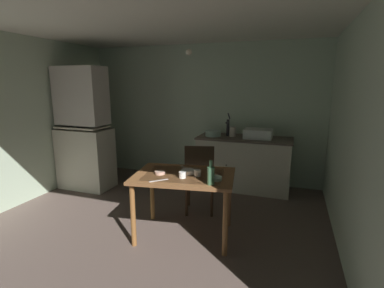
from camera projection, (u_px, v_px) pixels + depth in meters
name	position (u px, v px, depth m)	size (l,w,h in m)	color
ground_plane	(163.00, 215.00, 3.91)	(5.26, 5.26, 0.00)	brown
wall_back	(202.00, 113.00, 5.27)	(4.36, 0.10, 2.43)	beige
wall_left	(31.00, 119.00, 4.36)	(0.10, 3.51, 2.43)	beige
wall_right	(354.00, 137.00, 2.95)	(0.10, 3.51, 2.43)	beige
ceiling_slab	(159.00, 20.00, 3.39)	(4.36, 3.51, 0.10)	white
hutch_cabinet	(84.00, 133.00, 4.77)	(0.86, 0.50, 2.02)	beige
counter_cabinet	(243.00, 163.00, 4.82)	(1.53, 0.64, 0.88)	beige
sink_basin	(258.00, 134.00, 4.64)	(0.44, 0.34, 0.15)	white
hand_pump	(228.00, 126.00, 4.83)	(0.05, 0.27, 0.39)	#232328
mixing_bowl_counter	(213.00, 133.00, 4.84)	(0.26, 0.26, 0.09)	#ADD1C1
stoneware_crock	(233.00, 132.00, 4.80)	(0.11, 0.11, 0.16)	beige
dining_table	(184.00, 183.00, 3.26)	(1.22, 0.93, 0.75)	brown
chair_far_side	(200.00, 178.00, 3.86)	(0.49, 0.49, 0.97)	#3C2618
serving_bowl_wide	(160.00, 173.00, 3.25)	(0.12, 0.12, 0.03)	tan
soup_bowl_small	(188.00, 172.00, 3.25)	(0.15, 0.15, 0.05)	white
sauce_dish	(214.00, 178.00, 3.06)	(0.16, 0.16, 0.03)	#ADD1C1
mug_dark	(182.00, 175.00, 3.11)	(0.08, 0.08, 0.07)	white
teacup_cream	(197.00, 173.00, 3.18)	(0.08, 0.08, 0.07)	white
glass_bottle	(211.00, 175.00, 2.90)	(0.07, 0.07, 0.25)	#4C7F56
table_knife	(159.00, 180.00, 3.03)	(0.21, 0.02, 0.01)	silver
teaspoon_near_bowl	(184.00, 167.00, 3.50)	(0.15, 0.02, 0.01)	beige
pendant_bulb	(189.00, 52.00, 3.62)	(0.08, 0.08, 0.08)	#F9EFCC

